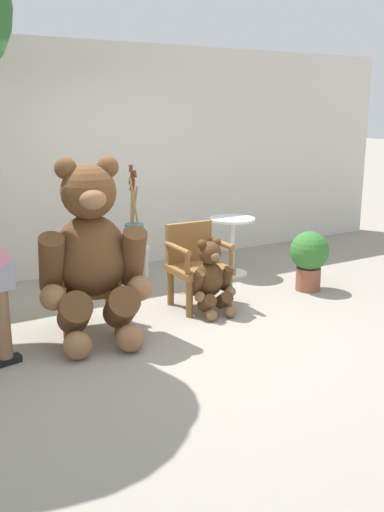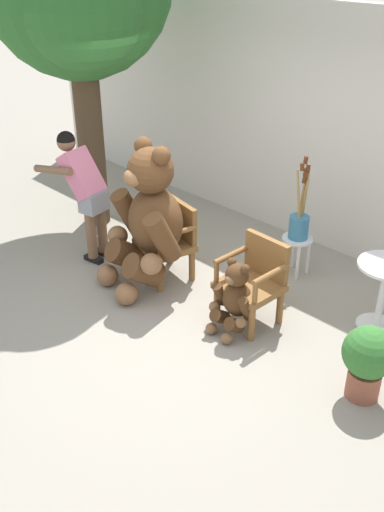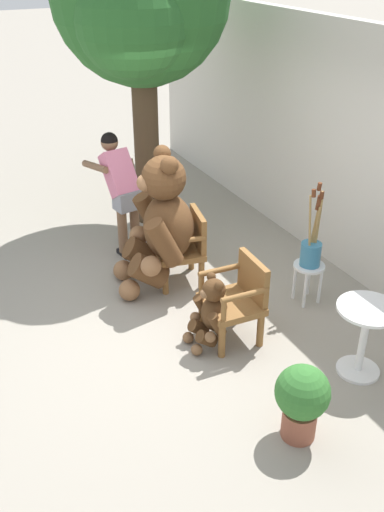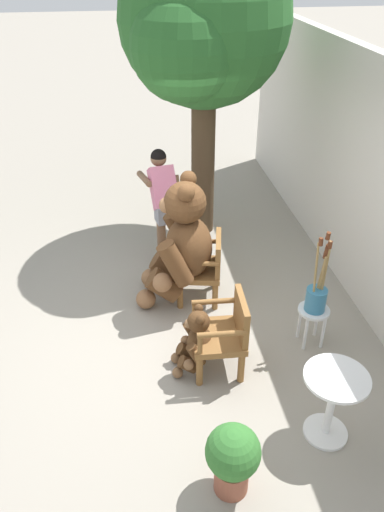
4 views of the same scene
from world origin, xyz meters
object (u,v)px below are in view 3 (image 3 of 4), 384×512
at_px(wooden_chair_left, 184,245).
at_px(patio_tree, 139,1).
at_px(wooden_chair_right, 237,298).
at_px(round_side_table, 364,332).
at_px(white_stool, 308,273).
at_px(teddy_bear_small, 211,312).
at_px(brush_bucket, 312,247).
at_px(teddy_bear_large, 161,223).
at_px(potted_plant, 302,398).
at_px(person_visitor, 121,185).

height_order(wooden_chair_left, patio_tree, patio_tree).
bearing_deg(wooden_chair_right, round_side_table, 37.74).
bearing_deg(round_side_table, patio_tree, -171.92).
bearing_deg(wooden_chair_left, patio_tree, 172.41).
bearing_deg(round_side_table, white_stool, 167.15).
relative_size(teddy_bear_small, brush_bucket, 0.82).
xyz_separation_m(wooden_chair_left, patio_tree, (-1.62, 0.22, 2.42)).
bearing_deg(wooden_chair_right, patio_tree, 175.66).
bearing_deg(teddy_bear_large, potted_plant, 1.27).
relative_size(white_stool, brush_bucket, 0.49).
distance_m(teddy_bear_large, person_visitor, 0.99).
bearing_deg(patio_tree, white_stool, 17.24).
bearing_deg(teddy_bear_small, patio_tree, 170.00).
relative_size(round_side_table, potted_plant, 1.06).
xyz_separation_m(teddy_bear_large, patio_tree, (-1.59, 0.48, 2.09)).
relative_size(wooden_chair_right, brush_bucket, 0.92).
relative_size(wooden_chair_right, teddy_bear_small, 1.12).
height_order(person_visitor, patio_tree, patio_tree).
bearing_deg(person_visitor, wooden_chair_right, 9.36).
xyz_separation_m(brush_bucket, patio_tree, (-2.61, -0.81, 2.21)).
distance_m(wooden_chair_left, person_visitor, 1.16).
xyz_separation_m(wooden_chair_right, brush_bucket, (-0.22, 1.03, 0.21)).
distance_m(wooden_chair_right, person_visitor, 2.29).
bearing_deg(potted_plant, person_visitor, -177.50).
xyz_separation_m(teddy_bear_small, round_side_table, (0.98, 1.04, 0.07)).
height_order(wooden_chair_right, patio_tree, patio_tree).
bearing_deg(teddy_bear_large, wooden_chair_right, 12.17).
distance_m(wooden_chair_left, round_side_table, 2.31).
height_order(teddy_bear_large, round_side_table, teddy_bear_large).
bearing_deg(wooden_chair_right, person_visitor, -170.64).
distance_m(wooden_chair_left, patio_tree, 2.92).
height_order(wooden_chair_right, brush_bucket, brush_bucket).
height_order(person_visitor, round_side_table, person_visitor).
bearing_deg(potted_plant, wooden_chair_left, 175.38).
bearing_deg(teddy_bear_large, white_stool, 51.66).
distance_m(teddy_bear_large, teddy_bear_small, 1.30).
xyz_separation_m(round_side_table, potted_plant, (0.39, -0.96, -0.05)).
height_order(wooden_chair_right, potted_plant, wooden_chair_right).
relative_size(wooden_chair_left, brush_bucket, 0.92).
xyz_separation_m(wooden_chair_right, teddy_bear_small, (-0.00, -0.28, -0.09)).
bearing_deg(brush_bucket, wooden_chair_left, -133.89).
xyz_separation_m(white_stool, round_side_table, (1.19, -0.27, 0.09)).
distance_m(white_stool, patio_tree, 3.72).
height_order(white_stool, potted_plant, potted_plant).
bearing_deg(teddy_bear_large, brush_bucket, 51.76).
height_order(white_stool, patio_tree, patio_tree).
relative_size(teddy_bear_small, potted_plant, 1.13).
height_order(teddy_bear_small, white_stool, teddy_bear_small).
xyz_separation_m(teddy_bear_large, white_stool, (1.02, 1.29, -0.44)).
height_order(teddy_bear_large, patio_tree, patio_tree).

